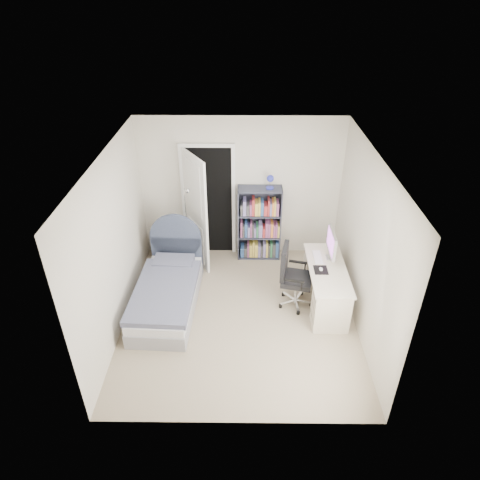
{
  "coord_description": "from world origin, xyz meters",
  "views": [
    {
      "loc": [
        0.06,
        -4.84,
        4.36
      ],
      "look_at": [
        0.0,
        0.45,
        1.06
      ],
      "focal_mm": 32.0,
      "sensor_mm": 36.0,
      "label": 1
    }
  ],
  "objects_px": {
    "bookcase": "(260,226)",
    "office_chair": "(292,274)",
    "bed": "(168,291)",
    "nightstand": "(163,238)",
    "floor_lamp": "(189,233)",
    "desk": "(326,284)"
  },
  "relations": [
    {
      "from": "bed",
      "to": "desk",
      "type": "relative_size",
      "value": 1.36
    },
    {
      "from": "bookcase",
      "to": "office_chair",
      "type": "distance_m",
      "value": 1.39
    },
    {
      "from": "nightstand",
      "to": "floor_lamp",
      "type": "distance_m",
      "value": 0.55
    },
    {
      "from": "nightstand",
      "to": "office_chair",
      "type": "relative_size",
      "value": 0.57
    },
    {
      "from": "floor_lamp",
      "to": "desk",
      "type": "distance_m",
      "value": 2.47
    },
    {
      "from": "floor_lamp",
      "to": "desk",
      "type": "height_order",
      "value": "floor_lamp"
    },
    {
      "from": "bed",
      "to": "office_chair",
      "type": "height_order",
      "value": "bed"
    },
    {
      "from": "floor_lamp",
      "to": "desk",
      "type": "xyz_separation_m",
      "value": [
        2.19,
        -1.11,
        -0.22
      ]
    },
    {
      "from": "bed",
      "to": "floor_lamp",
      "type": "relative_size",
      "value": 1.3
    },
    {
      "from": "floor_lamp",
      "to": "bed",
      "type": "bearing_deg",
      "value": -100.18
    },
    {
      "from": "bed",
      "to": "floor_lamp",
      "type": "bearing_deg",
      "value": 79.82
    },
    {
      "from": "office_chair",
      "to": "desk",
      "type": "bearing_deg",
      "value": -0.79
    },
    {
      "from": "office_chair",
      "to": "nightstand",
      "type": "bearing_deg",
      "value": 149.14
    },
    {
      "from": "nightstand",
      "to": "floor_lamp",
      "type": "relative_size",
      "value": 0.4
    },
    {
      "from": "bookcase",
      "to": "office_chair",
      "type": "bearing_deg",
      "value": -71.7
    },
    {
      "from": "bed",
      "to": "floor_lamp",
      "type": "distance_m",
      "value": 1.22
    },
    {
      "from": "desk",
      "to": "bed",
      "type": "bearing_deg",
      "value": -178.87
    },
    {
      "from": "bed",
      "to": "desk",
      "type": "xyz_separation_m",
      "value": [
        2.4,
        0.05,
        0.11
      ]
    },
    {
      "from": "bed",
      "to": "bookcase",
      "type": "height_order",
      "value": "bookcase"
    },
    {
      "from": "bookcase",
      "to": "desk",
      "type": "xyz_separation_m",
      "value": [
        0.96,
        -1.33,
        -0.24
      ]
    },
    {
      "from": "bed",
      "to": "nightstand",
      "type": "distance_m",
      "value": 1.37
    },
    {
      "from": "bed",
      "to": "nightstand",
      "type": "xyz_separation_m",
      "value": [
        -0.27,
        1.34,
        0.13
      ]
    }
  ]
}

